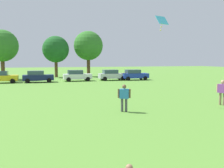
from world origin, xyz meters
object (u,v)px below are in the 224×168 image
adult_bystander (124,96)px  parked_car_white_2 (77,75)px  parked_car_silver_3 (112,75)px  tree_right (56,49)px  parked_car_navy_1 (38,76)px  parked_car_yellow_0 (1,77)px  bystander_near_trees (222,90)px  parked_car_blue_4 (134,75)px  kite (162,21)px  tree_left (2,46)px  tree_far_right (88,46)px

adult_bystander → parked_car_white_2: adult_bystander is taller
parked_car_silver_3 → tree_right: 13.24m
parked_car_navy_1 → parked_car_yellow_0: bearing=175.7°
bystander_near_trees → parked_car_yellow_0: bearing=-171.2°
adult_bystander → parked_car_blue_4: (9.61, 22.68, -0.16)m
parked_car_blue_4 → tree_right: size_ratio=0.56×
adult_bystander → tree_right: size_ratio=0.22×
kite → tree_left: 31.72m
adult_bystander → tree_left: (-10.93, 30.03, 4.53)m
parked_car_silver_3 → parked_car_blue_4: size_ratio=1.00×
tree_left → tree_far_right: bearing=12.2°
parked_car_navy_1 → parked_car_silver_3: 11.36m
parked_car_blue_4 → tree_far_right: bearing=117.2°
parked_car_yellow_0 → tree_right: 13.43m
parked_car_silver_3 → tree_right: (-8.07, 9.56, 4.32)m
bystander_near_trees → tree_left: 35.38m
parked_car_blue_4 → adult_bystander: bearing=-113.0°
tree_far_right → parked_car_navy_1: bearing=-131.9°
parked_car_blue_4 → tree_far_right: size_ratio=0.49×
parked_car_navy_1 → parked_car_silver_3: same height
adult_bystander → tree_right: 33.14m
adult_bystander → parked_car_yellow_0: (-10.28, 23.08, -0.16)m
tree_left → tree_far_right: size_ratio=0.93×
parked_car_yellow_0 → parked_car_blue_4: (19.88, -0.40, 0.00)m
kite → tree_far_right: size_ratio=0.12×
parked_car_blue_4 → parked_car_yellow_0: bearing=178.8°
bystander_near_trees → parked_car_blue_4: size_ratio=0.42×
parked_car_navy_1 → parked_car_white_2: 5.82m
parked_car_yellow_0 → parked_car_blue_4: same height
kite → parked_car_yellow_0: size_ratio=0.25×
parked_car_navy_1 → tree_left: 10.33m
kite → parked_car_silver_3: 22.25m
parked_car_navy_1 → tree_left: (-5.58, 7.32, 4.70)m
kite → parked_car_white_2: (-2.99, 21.62, -5.12)m
parked_car_silver_3 → parked_car_white_2: bearing=178.7°
bystander_near_trees → parked_car_silver_3: bystander_near_trees is taller
parked_car_navy_1 → parked_car_blue_4: size_ratio=1.00×
bystander_near_trees → tree_left: bearing=-177.4°
parked_car_blue_4 → tree_far_right: tree_far_right is taller
kite → tree_right: (-5.50, 31.06, -0.80)m
parked_car_yellow_0 → tree_far_right: size_ratio=0.49×
parked_car_silver_3 → tree_far_right: (-1.83, 10.06, 5.10)m
parked_car_yellow_0 → adult_bystander: bearing=-66.0°
kite → parked_car_navy_1: size_ratio=0.25×
parked_car_white_2 → parked_car_blue_4: 9.20m
tree_right → parked_car_navy_1: bearing=-107.9°
bystander_near_trees → tree_right: tree_right is taller
tree_left → parked_car_blue_4: bearing=-19.7°
kite → adult_bystander: bearing=-153.0°
parked_car_navy_1 → tree_right: (3.27, 10.10, 4.32)m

